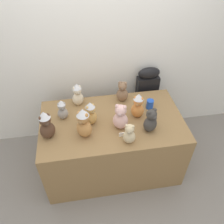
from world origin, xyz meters
The scene contains 16 objects.
ground_plane centered at (0.00, 0.00, 0.00)m, with size 10.00×10.00×0.00m, color gray.
wall_back centered at (0.00, 0.95, 1.30)m, with size 7.00×0.08×2.60m, color white.
display_table centered at (0.00, 0.25, 0.38)m, with size 1.54×0.89×0.77m, color olive.
instrument_case centered at (0.56, 0.83, 0.52)m, with size 0.28×0.13×1.03m.
teddy_bear_cream centered at (-0.34, 0.58, 0.91)m, with size 0.16×0.15×0.29m.
teddy_bear_blush centered at (0.07, 0.13, 0.91)m, with size 0.19×0.18×0.30m.
teddy_bear_charcoal centered at (0.36, 0.04, 0.90)m, with size 0.18×0.17×0.28m.
teddy_bear_ash centered at (-0.51, 0.37, 0.89)m, with size 0.12×0.11×0.25m.
teddy_bear_sand centered at (0.11, -0.08, 0.88)m, with size 0.15×0.14×0.24m.
teddy_bear_ginger centered at (0.28, 0.27, 0.92)m, with size 0.18×0.17×0.31m.
teddy_bear_honey centered at (-0.22, 0.24, 0.91)m, with size 0.17×0.16×0.28m.
teddy_bear_caramel centered at (-0.30, 0.08, 0.94)m, with size 0.21×0.20×0.35m.
teddy_bear_cocoa centered at (-0.66, 0.12, 0.93)m, with size 0.19×0.18×0.33m.
teddy_bear_mocha centered at (0.17, 0.57, 0.89)m, with size 0.16×0.14×0.27m.
party_cup_blue centered at (0.46, 0.38, 0.82)m, with size 0.08×0.08×0.11m, color blue.
name_card_front_left centered at (0.07, 0.01, 0.79)m, with size 0.07×0.01×0.05m, color white.
Camera 1 is at (-0.29, -1.51, 2.49)m, focal length 36.81 mm.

